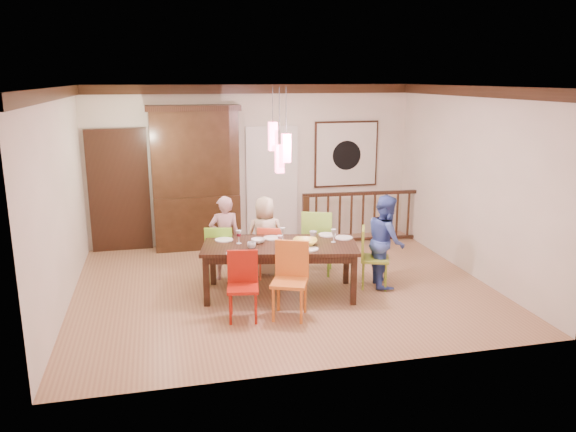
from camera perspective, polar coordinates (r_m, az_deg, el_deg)
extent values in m
plane|color=#9D6B4B|center=(8.42, -0.55, -7.15)|extent=(6.00, 6.00, 0.00)
plane|color=white|center=(7.86, -0.60, 13.01)|extent=(6.00, 6.00, 0.00)
plane|color=beige|center=(10.43, -3.59, 5.20)|extent=(6.00, 0.00, 6.00)
plane|color=beige|center=(7.93, -22.25, 1.42)|extent=(0.00, 5.00, 5.00)
plane|color=beige|center=(9.13, 18.15, 3.30)|extent=(0.00, 5.00, 5.00)
cube|color=black|center=(10.33, -16.76, 2.30)|extent=(1.04, 0.07, 2.24)
cube|color=silver|center=(10.52, -1.64, 3.10)|extent=(0.97, 0.05, 2.22)
cube|color=black|center=(10.82, 5.92, 6.28)|extent=(1.25, 0.04, 1.25)
cube|color=silver|center=(10.80, 5.96, 6.26)|extent=(1.18, 0.02, 1.18)
cylinder|color=black|center=(10.79, 5.99, 6.14)|extent=(0.56, 0.01, 0.56)
cube|color=#F54970|center=(7.63, -1.55, 8.09)|extent=(0.11, 0.11, 0.38)
cylinder|color=black|center=(7.60, -1.57, 11.24)|extent=(0.01, 0.01, 0.46)
cube|color=#F54970|center=(7.59, -0.19, 6.92)|extent=(0.11, 0.11, 0.38)
cylinder|color=black|center=(7.54, -0.20, 10.65)|extent=(0.01, 0.01, 0.61)
cube|color=#F54970|center=(7.64, -0.86, 5.83)|extent=(0.11, 0.11, 0.38)
cylinder|color=black|center=(7.58, -0.88, 10.10)|extent=(0.01, 0.01, 0.76)
cube|color=black|center=(7.90, -0.83, -3.00)|extent=(2.31, 1.40, 0.05)
cube|color=black|center=(8.26, -8.23, -5.11)|extent=(0.09, 0.09, 0.70)
cube|color=black|center=(8.64, 5.07, -4.16)|extent=(0.09, 0.09, 0.70)
cube|color=black|center=(7.50, -7.66, -7.11)|extent=(0.09, 0.09, 0.70)
cube|color=black|center=(7.91, 6.92, -5.94)|extent=(0.09, 0.09, 0.70)
cube|color=black|center=(8.33, -1.46, -2.66)|extent=(1.92, 0.44, 0.10)
cube|color=black|center=(7.53, -0.13, -4.47)|extent=(1.92, 0.44, 0.10)
cube|color=#80D12F|center=(8.53, -6.90, -3.89)|extent=(0.48, 0.48, 0.04)
cube|color=#80D12F|center=(8.46, -6.95, -2.34)|extent=(0.40, 0.13, 0.44)
cylinder|color=#80D12F|center=(8.43, -7.84, -5.72)|extent=(0.03, 0.03, 0.42)
cylinder|color=#80D12F|center=(8.46, -5.63, -5.57)|extent=(0.03, 0.03, 0.42)
cylinder|color=#80D12F|center=(8.74, -8.05, -5.01)|extent=(0.03, 0.03, 0.42)
cylinder|color=#80D12F|center=(8.77, -5.92, -4.88)|extent=(0.03, 0.03, 0.42)
cube|color=#EF502D|center=(8.65, -1.69, -3.72)|extent=(0.48, 0.48, 0.04)
cube|color=#EF502D|center=(8.58, -1.70, -2.29)|extent=(0.37, 0.16, 0.41)
cylinder|color=#EF502D|center=(8.54, -2.48, -5.42)|extent=(0.03, 0.03, 0.40)
cylinder|color=#EF502D|center=(8.60, -0.47, -5.27)|extent=(0.03, 0.03, 0.40)
cylinder|color=#EF502D|center=(8.83, -2.86, -4.78)|extent=(0.03, 0.03, 0.40)
cylinder|color=#EF502D|center=(8.88, -0.91, -4.64)|extent=(0.03, 0.03, 0.40)
cube|color=#89CD3E|center=(8.85, 3.05, -2.67)|extent=(0.61, 0.61, 0.04)
cube|color=#89CD3E|center=(8.78, 3.07, -0.94)|extent=(0.45, 0.22, 0.51)
cylinder|color=#89CD3E|center=(8.71, 2.18, -4.71)|extent=(0.04, 0.04, 0.49)
cylinder|color=#89CD3E|center=(8.81, 4.56, -4.52)|extent=(0.04, 0.04, 0.49)
cylinder|color=#89CD3E|center=(9.05, 1.55, -3.97)|extent=(0.04, 0.04, 0.49)
cylinder|color=#89CD3E|center=(9.15, 3.84, -3.80)|extent=(0.04, 0.04, 0.49)
cube|color=#A7180B|center=(7.20, -4.61, -7.32)|extent=(0.45, 0.45, 0.04)
cube|color=#A7180B|center=(7.12, -4.64, -5.56)|extent=(0.39, 0.10, 0.43)
cylinder|color=#A7180B|center=(7.11, -5.66, -9.49)|extent=(0.03, 0.03, 0.41)
cylinder|color=#A7180B|center=(7.16, -3.10, -9.29)|extent=(0.03, 0.03, 0.41)
cylinder|color=#A7180B|center=(7.41, -5.99, -8.53)|extent=(0.03, 0.03, 0.41)
cylinder|color=#A7180B|center=(7.45, -3.53, -8.35)|extent=(0.03, 0.03, 0.41)
cube|color=orange|center=(7.22, 0.15, -6.78)|extent=(0.58, 0.58, 0.04)
cube|color=orange|center=(7.13, 0.16, -4.80)|extent=(0.42, 0.21, 0.48)
cylinder|color=orange|center=(7.11, -0.93, -9.21)|extent=(0.04, 0.04, 0.46)
cylinder|color=orange|center=(7.19, 1.89, -8.95)|extent=(0.04, 0.04, 0.46)
cylinder|color=orange|center=(7.43, -1.52, -8.15)|extent=(0.04, 0.04, 0.46)
cylinder|color=orange|center=(7.51, 1.18, -7.92)|extent=(0.04, 0.04, 0.46)
cube|color=olive|center=(8.36, 8.82, -4.32)|extent=(0.52, 0.52, 0.04)
cube|color=olive|center=(8.29, 8.88, -2.74)|extent=(0.18, 0.39, 0.44)
cylinder|color=olive|center=(8.23, 8.12, -6.21)|extent=(0.03, 0.03, 0.42)
cylinder|color=olive|center=(8.35, 10.22, -6.00)|extent=(0.03, 0.03, 0.42)
cylinder|color=olive|center=(8.52, 7.33, -5.49)|extent=(0.03, 0.03, 0.42)
cylinder|color=olive|center=(8.63, 9.37, -5.29)|extent=(0.03, 0.03, 0.42)
cube|color=black|center=(10.28, -9.16, -0.55)|extent=(1.52, 0.44, 0.97)
cube|color=black|center=(10.07, -9.44, 6.35)|extent=(1.52, 0.40, 1.52)
cube|color=black|center=(10.26, -9.52, 6.48)|extent=(1.30, 0.02, 1.30)
cube|color=black|center=(10.00, -9.62, 10.78)|extent=(1.62, 0.44, 0.10)
cube|color=black|center=(10.28, 1.87, -0.53)|extent=(0.13, 0.13, 0.92)
cube|color=black|center=(11.05, 12.95, 0.13)|extent=(0.13, 0.13, 0.92)
cube|color=black|center=(10.51, 7.69, 2.29)|extent=(2.32, 0.21, 0.06)
cube|color=black|center=(10.72, 7.54, -2.32)|extent=(2.20, 0.18, 0.05)
imported|color=beige|center=(8.58, -6.44, -2.23)|extent=(0.48, 0.33, 1.30)
imported|color=beige|center=(8.73, -2.34, -2.06)|extent=(0.63, 0.43, 1.25)
imported|color=#3E58B0|center=(8.40, 9.91, -2.48)|extent=(0.62, 0.74, 1.37)
imported|color=gold|center=(7.82, 1.75, -2.69)|extent=(0.42, 0.42, 0.08)
imported|color=white|center=(7.93, -3.06, -2.54)|extent=(0.26, 0.26, 0.06)
imported|color=silver|center=(7.67, -3.73, -2.99)|extent=(0.13, 0.13, 0.09)
imported|color=silver|center=(8.17, 2.57, -1.89)|extent=(0.11, 0.11, 0.10)
cylinder|color=white|center=(8.11, -6.53, -2.42)|extent=(0.26, 0.26, 0.01)
cylinder|color=white|center=(8.15, -1.60, -2.24)|extent=(0.26, 0.26, 0.01)
cylinder|color=white|center=(8.33, 4.01, -1.91)|extent=(0.26, 0.26, 0.01)
cylinder|color=white|center=(7.49, -5.32, -3.77)|extent=(0.26, 0.26, 0.01)
cylinder|color=white|center=(7.63, 2.13, -3.37)|extent=(0.26, 0.26, 0.01)
cylinder|color=white|center=(8.20, 5.69, -2.21)|extent=(0.26, 0.26, 0.01)
cube|color=#D83359|center=(7.50, -0.46, -3.67)|extent=(0.18, 0.14, 0.01)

